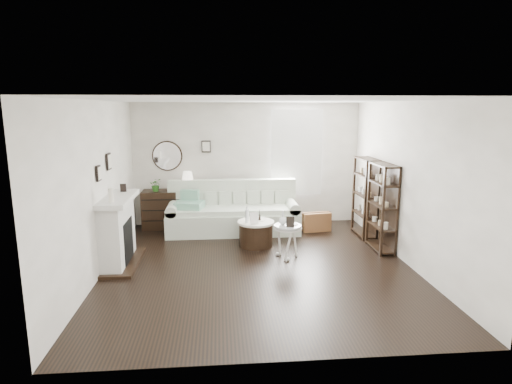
{
  "coord_description": "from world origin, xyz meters",
  "views": [
    {
      "loc": [
        -0.62,
        -6.72,
        2.59
      ],
      "look_at": [
        0.03,
        0.8,
        1.1
      ],
      "focal_mm": 30.0,
      "sensor_mm": 36.0,
      "label": 1
    }
  ],
  "objects": [
    {
      "name": "drum_table",
      "position": [
        0.05,
        1.05,
        0.24
      ],
      "size": [
        0.69,
        0.69,
        0.48
      ],
      "rotation": [
        0.0,
        0.0,
        0.38
      ],
      "color": "black",
      "rests_on": "ground"
    },
    {
      "name": "suitcase",
      "position": [
        1.42,
        1.93,
        0.2
      ],
      "size": [
        0.62,
        0.28,
        0.4
      ],
      "primitive_type": "cube",
      "rotation": [
        0.0,
        0.0,
        0.14
      ],
      "color": "brown",
      "rests_on": "ground"
    },
    {
      "name": "sofa",
      "position": [
        -0.35,
        2.08,
        0.35
      ],
      "size": [
        2.74,
        0.95,
        1.07
      ],
      "color": "beige",
      "rests_on": "ground"
    },
    {
      "name": "bottle_drum",
      "position": [
        -0.12,
        0.98,
        0.64
      ],
      "size": [
        0.07,
        0.07,
        0.31
      ],
      "primitive_type": "cylinder",
      "color": "silver",
      "rests_on": "drum_table"
    },
    {
      "name": "shelf_unit_near",
      "position": [
        2.33,
        0.65,
        0.8
      ],
      "size": [
        0.3,
        0.8,
        1.6
      ],
      "color": "black",
      "rests_on": "ground"
    },
    {
      "name": "card_frame_ped",
      "position": [
        0.57,
        0.23,
        0.68
      ],
      "size": [
        0.14,
        0.08,
        0.18
      ],
      "primitive_type": "cube",
      "rotation": [
        -0.21,
        0.0,
        -0.19
      ],
      "color": "black",
      "rests_on": "pedestal_table"
    },
    {
      "name": "shelf_unit_far",
      "position": [
        2.33,
        1.55,
        0.8
      ],
      "size": [
        0.3,
        0.8,
        1.6
      ],
      "color": "black",
      "rests_on": "ground"
    },
    {
      "name": "quilt",
      "position": [
        -1.25,
        1.95,
        0.62
      ],
      "size": [
        0.64,
        0.56,
        0.14
      ],
      "primitive_type": "cube",
      "rotation": [
        0.0,
        0.0,
        -0.23
      ],
      "color": "teal",
      "rests_on": "sofa"
    },
    {
      "name": "flask_ped",
      "position": [
        0.46,
        0.38,
        0.72
      ],
      "size": [
        0.14,
        0.14,
        0.26
      ],
      "primitive_type": null,
      "color": "silver",
      "rests_on": "pedestal_table"
    },
    {
      "name": "dresser",
      "position": [
        -1.67,
        2.47,
        0.41
      ],
      "size": [
        1.24,
        0.53,
        0.83
      ],
      "color": "black",
      "rests_on": "ground"
    },
    {
      "name": "fireplace",
      "position": [
        -2.32,
        0.3,
        0.54
      ],
      "size": [
        0.5,
        1.4,
        1.84
      ],
      "color": "silver",
      "rests_on": "ground"
    },
    {
      "name": "potted_plant",
      "position": [
        -1.98,
        2.42,
        0.97
      ],
      "size": [
        0.28,
        0.25,
        0.28
      ],
      "primitive_type": "imported",
      "rotation": [
        0.0,
        0.0,
        0.12
      ],
      "color": "#27611B",
      "rests_on": "dresser"
    },
    {
      "name": "room",
      "position": [
        0.73,
        2.7,
        1.6
      ],
      "size": [
        5.5,
        5.5,
        5.5
      ],
      "color": "black",
      "rests_on": "ground"
    },
    {
      "name": "eiffel_ped",
      "position": [
        0.64,
        0.39,
        0.67
      ],
      "size": [
        0.1,
        0.1,
        0.17
      ],
      "primitive_type": null,
      "rotation": [
        0.0,
        0.0,
        -0.03
      ],
      "color": "black",
      "rests_on": "pedestal_table"
    },
    {
      "name": "card_frame_drum",
      "position": [
        0.0,
        0.88,
        0.59
      ],
      "size": [
        0.17,
        0.11,
        0.21
      ],
      "primitive_type": "cube",
      "rotation": [
        -0.21,
        0.0,
        0.32
      ],
      "color": "white",
      "rests_on": "drum_table"
    },
    {
      "name": "eiffel_drum",
      "position": [
        0.13,
        1.1,
        0.58
      ],
      "size": [
        0.13,
        0.13,
        0.19
      ],
      "primitive_type": null,
      "rotation": [
        0.0,
        0.0,
        0.19
      ],
      "color": "black",
      "rests_on": "drum_table"
    },
    {
      "name": "table_lamp",
      "position": [
        -1.31,
        2.47,
        1.03
      ],
      "size": [
        0.32,
        0.32,
        0.41
      ],
      "primitive_type": null,
      "rotation": [
        0.0,
        0.0,
        0.27
      ],
      "color": "silver",
      "rests_on": "dresser"
    },
    {
      "name": "pedestal_table",
      "position": [
        0.55,
        0.36,
        0.54
      ],
      "size": [
        0.49,
        0.49,
        0.59
      ],
      "rotation": [
        0.0,
        0.0,
        -0.08
      ],
      "color": "silver",
      "rests_on": "ground"
    }
  ]
}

